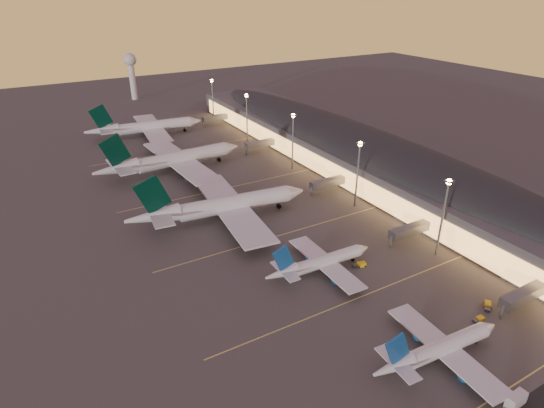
% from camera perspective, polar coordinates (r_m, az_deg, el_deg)
% --- Properties ---
extents(ground, '(700.00, 700.00, 0.00)m').
position_cam_1_polar(ground, '(131.67, 9.26, -10.44)').
color(ground, '#3C3A37').
extents(airliner_narrow_south, '(36.07, 32.27, 12.89)m').
position_cam_1_polar(airliner_narrow_south, '(113.63, 20.13, -16.73)').
color(airliner_narrow_south, silver).
rests_on(airliner_narrow_south, ground).
extents(airliner_narrow_north, '(35.79, 31.90, 12.81)m').
position_cam_1_polar(airliner_narrow_north, '(135.50, 5.99, -7.34)').
color(airliner_narrow_north, silver).
rests_on(airliner_narrow_north, ground).
extents(airliner_wide_near, '(66.55, 60.99, 21.29)m').
position_cam_1_polar(airliner_wide_near, '(163.50, -6.47, -0.27)').
color(airliner_wide_near, silver).
rests_on(airliner_wide_near, ground).
extents(airliner_wide_mid, '(68.62, 62.58, 21.96)m').
position_cam_1_polar(airliner_wide_mid, '(210.05, -12.52, 5.42)').
color(airliner_wide_mid, silver).
rests_on(airliner_wide_mid, ground).
extents(airliner_wide_far, '(63.56, 58.20, 20.33)m').
position_cam_1_polar(airliner_wide_far, '(264.72, -15.63, 9.27)').
color(airliner_wide_far, silver).
rests_on(airliner_wide_far, ground).
extents(terminal_building, '(56.35, 255.00, 17.46)m').
position_cam_1_polar(terminal_building, '(213.02, 10.35, 6.81)').
color(terminal_building, '#46464B').
rests_on(terminal_building, ground).
extents(light_masts, '(2.20, 217.20, 25.90)m').
position_cam_1_polar(light_masts, '(189.39, 5.92, 7.46)').
color(light_masts, gray).
rests_on(light_masts, ground).
extents(radar_tower, '(9.00, 9.00, 32.50)m').
position_cam_1_polar(radar_tower, '(353.54, -17.27, 15.92)').
color(radar_tower, silver).
rests_on(radar_tower, ground).
extents(lane_markings, '(90.00, 180.36, 0.00)m').
position_cam_1_polar(lane_markings, '(159.11, 0.28, -3.11)').
color(lane_markings, '#D8C659').
rests_on(lane_markings, ground).
extents(baggage_tug_a, '(3.25, 1.50, 0.96)m').
position_cam_1_polar(baggage_tug_a, '(130.39, 24.52, -13.02)').
color(baggage_tug_a, yellow).
rests_on(baggage_tug_a, ground).
extents(baggage_tug_b, '(4.17, 3.65, 1.20)m').
position_cam_1_polar(baggage_tug_b, '(135.75, 25.43, -11.47)').
color(baggage_tug_b, yellow).
rests_on(baggage_tug_b, ground).
extents(baggage_tug_c, '(4.37, 2.67, 1.22)m').
position_cam_1_polar(baggage_tug_c, '(141.39, 10.93, -7.48)').
color(baggage_tug_c, yellow).
rests_on(baggage_tug_c, ground).
extents(catering_truck_a, '(5.30, 2.31, 2.92)m').
position_cam_1_polar(catering_truck_a, '(112.08, 28.37, -20.79)').
color(catering_truck_a, silver).
rests_on(catering_truck_a, ground).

